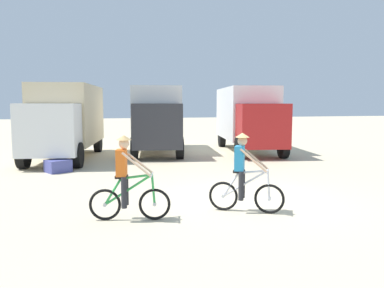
{
  "coord_description": "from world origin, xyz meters",
  "views": [
    {
      "loc": [
        -3.84,
        -8.78,
        2.45
      ],
      "look_at": [
        -0.5,
        3.6,
        1.1
      ],
      "focal_mm": 34.93,
      "sensor_mm": 36.0,
      "label": 1
    }
  ],
  "objects_px": {
    "supply_crate": "(58,166)",
    "cyclist_cowboy_hat": "(244,176)",
    "box_truck_tan_camper": "(66,117)",
    "box_truck_avon_van": "(248,116)",
    "cyclist_orange_shirt": "(127,181)",
    "box_truck_white_box": "(156,116)"
  },
  "relations": [
    {
      "from": "cyclist_cowboy_hat",
      "to": "supply_crate",
      "type": "xyz_separation_m",
      "value": [
        -4.54,
        6.51,
        -0.62
      ]
    },
    {
      "from": "supply_crate",
      "to": "cyclist_cowboy_hat",
      "type": "bearing_deg",
      "value": -55.1
    },
    {
      "from": "box_truck_tan_camper",
      "to": "box_truck_avon_van",
      "type": "bearing_deg",
      "value": 1.91
    },
    {
      "from": "box_truck_avon_van",
      "to": "cyclist_cowboy_hat",
      "type": "xyz_separation_m",
      "value": [
        -4.65,
        -10.42,
        -1.03
      ]
    },
    {
      "from": "box_truck_white_box",
      "to": "cyclist_cowboy_hat",
      "type": "distance_m",
      "value": 11.49
    },
    {
      "from": "supply_crate",
      "to": "box_truck_tan_camper",
      "type": "bearing_deg",
      "value": 87.91
    },
    {
      "from": "box_truck_tan_camper",
      "to": "box_truck_avon_van",
      "type": "distance_m",
      "value": 9.06
    },
    {
      "from": "box_truck_tan_camper",
      "to": "cyclist_cowboy_hat",
      "type": "relative_size",
      "value": 3.87
    },
    {
      "from": "cyclist_orange_shirt",
      "to": "supply_crate",
      "type": "distance_m",
      "value": 6.74
    },
    {
      "from": "box_truck_tan_camper",
      "to": "box_truck_avon_van",
      "type": "relative_size",
      "value": 1.0
    },
    {
      "from": "box_truck_white_box",
      "to": "box_truck_avon_van",
      "type": "bearing_deg",
      "value": -12.18
    },
    {
      "from": "box_truck_avon_van",
      "to": "supply_crate",
      "type": "distance_m",
      "value": 10.12
    },
    {
      "from": "box_truck_white_box",
      "to": "cyclist_orange_shirt",
      "type": "bearing_deg",
      "value": -102.68
    },
    {
      "from": "box_truck_tan_camper",
      "to": "box_truck_avon_van",
      "type": "xyz_separation_m",
      "value": [
        9.06,
        0.3,
        0.0
      ]
    },
    {
      "from": "box_truck_white_box",
      "to": "cyclist_orange_shirt",
      "type": "relative_size",
      "value": 3.86
    },
    {
      "from": "box_truck_avon_van",
      "to": "cyclist_orange_shirt",
      "type": "xyz_separation_m",
      "value": [
        -7.28,
        -10.35,
        -1.03
      ]
    },
    {
      "from": "cyclist_cowboy_hat",
      "to": "supply_crate",
      "type": "bearing_deg",
      "value": 124.9
    },
    {
      "from": "box_truck_white_box",
      "to": "cyclist_cowboy_hat",
      "type": "xyz_separation_m",
      "value": [
        0.07,
        -11.44,
        -1.03
      ]
    },
    {
      "from": "box_truck_white_box",
      "to": "cyclist_cowboy_hat",
      "type": "relative_size",
      "value": 3.86
    },
    {
      "from": "cyclist_orange_shirt",
      "to": "supply_crate",
      "type": "relative_size",
      "value": 2.31
    },
    {
      "from": "box_truck_tan_camper",
      "to": "box_truck_white_box",
      "type": "height_order",
      "value": "same"
    },
    {
      "from": "box_truck_avon_van",
      "to": "cyclist_orange_shirt",
      "type": "relative_size",
      "value": 3.88
    }
  ]
}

